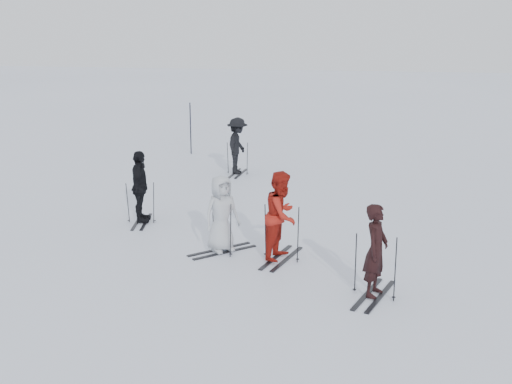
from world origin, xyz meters
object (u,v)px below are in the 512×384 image
skier_red (282,216)px  skier_uphill_left (140,188)px  skier_grey (222,215)px  piste_marker (191,128)px  skier_near_dark (376,252)px  skier_uphill_far (237,146)px

skier_red → skier_uphill_left: bearing=78.0°
skier_red → skier_grey: bearing=95.6°
skier_red → piste_marker: bearing=40.0°
skier_red → skier_uphill_left: size_ratio=1.05×
skier_near_dark → skier_grey: skier_near_dark is taller
skier_near_dark → skier_red: 2.67m
skier_near_dark → skier_red: bearing=68.1°
skier_near_dark → skier_uphill_far: skier_uphill_far is taller
piste_marker → skier_uphill_far: bearing=-49.7°
skier_red → skier_grey: size_ratio=1.12×
skier_near_dark → skier_red: skier_red is taller
piste_marker → skier_red: bearing=-63.4°
skier_near_dark → skier_uphill_left: size_ratio=0.96×
skier_grey → skier_uphill_left: size_ratio=0.94×
skier_uphill_left → skier_uphill_far: bearing=-22.6°
skier_uphill_far → skier_red: bearing=-158.1°
skier_uphill_far → skier_uphill_left: bearing=170.8°
skier_red → piste_marker: (-5.61, 11.22, 0.04)m
skier_near_dark → skier_grey: size_ratio=1.02×
piste_marker → skier_grey: bearing=-69.2°
skier_uphill_far → piste_marker: piste_marker is taller
skier_grey → piste_marker: piste_marker is taller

